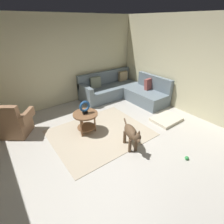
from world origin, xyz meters
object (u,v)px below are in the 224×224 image
Objects in this scene: side_table at (86,118)px; dog_bed_mat at (166,119)px; sectional_couch at (123,91)px; armchair at (14,123)px; torus_sculpture at (85,107)px; dog at (131,134)px; dog_toy_ball at (187,158)px.

dog_bed_mat is at bearing -22.66° from side_table.
sectional_couch and armchair have the same top height.
dog_bed_mat is (-0.01, -1.93, -0.25)m from sectional_couch.
torus_sculpture reaches higher than side_table.
armchair reaches higher than torus_sculpture.
torus_sculpture reaches higher than dog.
sectional_couch is 3.53m from armchair.
dog_bed_mat is 1.65m from dog.
torus_sculpture is at bearing 157.34° from dog_bed_mat.
dog_bed_mat is at bearing -22.66° from torus_sculpture.
armchair is 1.23× the size of dog.
armchair is at bearing 146.89° from torus_sculpture.
dog is at bearing 125.00° from dog_toy_ball.
dog is at bearing -170.88° from dog_bed_mat.
dog is at bearing -126.24° from sectional_couch.
sectional_couch is at bearing 73.41° from dog_toy_ball.
armchair is 3.07× the size of torus_sculpture.
sectional_couch is 6.90× the size of torus_sculpture.
dog is at bearing -66.83° from torus_sculpture.
side_table is 1.22m from dog.
dog_toy_ball is at bearing -127.37° from dog_bed_mat.
dog_bed_mat is at bearing 9.27° from armchair.
dog_toy_ball is at bearing -106.59° from sectional_couch.
side_table is 0.75× the size of dog_bed_mat.
dog_toy_ball is (1.15, -2.08, -0.38)m from side_table.
armchair is 1.77m from torus_sculpture.
torus_sculpture reaches higher than dog_bed_mat.
dog is (-1.61, -2.19, 0.09)m from sectional_couch.
sectional_couch is at bearing 89.64° from dog_bed_mat.
torus_sculpture is at bearing 3.35° from armchair.
sectional_couch is 2.25× the size of armchair.
dog_toy_ball is at bearing 144.80° from dog.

